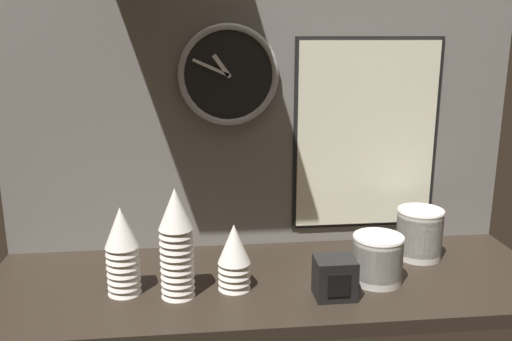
{
  "coord_description": "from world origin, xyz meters",
  "views": [
    {
      "loc": [
        -0.2,
        -1.41,
        0.68
      ],
      "look_at": [
        -0.04,
        0.04,
        0.3
      ],
      "focal_mm": 38.0,
      "sensor_mm": 36.0,
      "label": 1
    }
  ],
  "objects_px": {
    "cup_stack_center_left": "(176,243)",
    "bowl_stack_right": "(377,257)",
    "cup_stack_center": "(234,257)",
    "cup_stack_left": "(122,251)",
    "bowl_stack_far_right": "(419,232)",
    "wall_clock": "(228,75)",
    "menu_board": "(366,135)",
    "napkin_dispenser": "(335,278)"
  },
  "relations": [
    {
      "from": "bowl_stack_far_right",
      "to": "menu_board",
      "type": "height_order",
      "value": "menu_board"
    },
    {
      "from": "cup_stack_center",
      "to": "bowl_stack_far_right",
      "type": "height_order",
      "value": "cup_stack_center"
    },
    {
      "from": "menu_board",
      "to": "cup_stack_left",
      "type": "bearing_deg",
      "value": -158.07
    },
    {
      "from": "cup_stack_left",
      "to": "bowl_stack_far_right",
      "type": "height_order",
      "value": "cup_stack_left"
    },
    {
      "from": "cup_stack_center_left",
      "to": "napkin_dispenser",
      "type": "distance_m",
      "value": 0.42
    },
    {
      "from": "wall_clock",
      "to": "cup_stack_center",
      "type": "bearing_deg",
      "value": -91.61
    },
    {
      "from": "bowl_stack_right",
      "to": "bowl_stack_far_right",
      "type": "bearing_deg",
      "value": 39.52
    },
    {
      "from": "bowl_stack_far_right",
      "to": "napkin_dispenser",
      "type": "height_order",
      "value": "bowl_stack_far_right"
    },
    {
      "from": "cup_stack_center_left",
      "to": "cup_stack_center",
      "type": "distance_m",
      "value": 0.16
    },
    {
      "from": "bowl_stack_right",
      "to": "wall_clock",
      "type": "bearing_deg",
      "value": 142.78
    },
    {
      "from": "cup_stack_center",
      "to": "bowl_stack_far_right",
      "type": "bearing_deg",
      "value": 14.55
    },
    {
      "from": "napkin_dispenser",
      "to": "wall_clock",
      "type": "bearing_deg",
      "value": 123.86
    },
    {
      "from": "bowl_stack_right",
      "to": "cup_stack_center",
      "type": "bearing_deg",
      "value": 179.97
    },
    {
      "from": "cup_stack_center",
      "to": "menu_board",
      "type": "relative_size",
      "value": 0.3
    },
    {
      "from": "cup_stack_left",
      "to": "bowl_stack_right",
      "type": "bearing_deg",
      "value": -0.54
    },
    {
      "from": "cup_stack_left",
      "to": "bowl_stack_far_right",
      "type": "xyz_separation_m",
      "value": [
        0.88,
        0.15,
        -0.04
      ]
    },
    {
      "from": "cup_stack_center_left",
      "to": "bowl_stack_right",
      "type": "relative_size",
      "value": 2.11
    },
    {
      "from": "bowl_stack_far_right",
      "to": "wall_clock",
      "type": "relative_size",
      "value": 0.51
    },
    {
      "from": "cup_stack_center",
      "to": "napkin_dispenser",
      "type": "relative_size",
      "value": 1.71
    },
    {
      "from": "cup_stack_center_left",
      "to": "cup_stack_center",
      "type": "bearing_deg",
      "value": 9.76
    },
    {
      "from": "cup_stack_center_left",
      "to": "cup_stack_left",
      "type": "bearing_deg",
      "value": 167.29
    },
    {
      "from": "wall_clock",
      "to": "bowl_stack_far_right",
      "type": "bearing_deg",
      "value": -14.2
    },
    {
      "from": "cup_stack_left",
      "to": "wall_clock",
      "type": "relative_size",
      "value": 0.79
    },
    {
      "from": "cup_stack_left",
      "to": "menu_board",
      "type": "distance_m",
      "value": 0.84
    },
    {
      "from": "cup_stack_center",
      "to": "cup_stack_center_left",
      "type": "bearing_deg",
      "value": -170.24
    },
    {
      "from": "cup_stack_center_left",
      "to": "napkin_dispenser",
      "type": "bearing_deg",
      "value": -7.04
    },
    {
      "from": "bowl_stack_far_right",
      "to": "cup_stack_left",
      "type": "bearing_deg",
      "value": -170.61
    },
    {
      "from": "cup_stack_center_left",
      "to": "cup_stack_left",
      "type": "distance_m",
      "value": 0.15
    },
    {
      "from": "cup_stack_center_left",
      "to": "bowl_stack_right",
      "type": "xyz_separation_m",
      "value": [
        0.55,
        0.03,
        -0.08
      ]
    },
    {
      "from": "cup_stack_center",
      "to": "bowl_stack_right",
      "type": "bearing_deg",
      "value": -0.03
    },
    {
      "from": "cup_stack_center",
      "to": "bowl_stack_far_right",
      "type": "xyz_separation_m",
      "value": [
        0.58,
        0.15,
        -0.01
      ]
    },
    {
      "from": "wall_clock",
      "to": "menu_board",
      "type": "bearing_deg",
      "value": 1.15
    },
    {
      "from": "cup_stack_center_left",
      "to": "bowl_stack_far_right",
      "type": "xyz_separation_m",
      "value": [
        0.73,
        0.18,
        -0.07
      ]
    },
    {
      "from": "cup_stack_left",
      "to": "cup_stack_center",
      "type": "height_order",
      "value": "cup_stack_left"
    },
    {
      "from": "cup_stack_left",
      "to": "wall_clock",
      "type": "xyz_separation_m",
      "value": [
        0.3,
        0.29,
        0.43
      ]
    },
    {
      "from": "cup_stack_center",
      "to": "bowl_stack_far_right",
      "type": "relative_size",
      "value": 1.18
    },
    {
      "from": "cup_stack_left",
      "to": "bowl_stack_far_right",
      "type": "distance_m",
      "value": 0.89
    },
    {
      "from": "bowl_stack_right",
      "to": "wall_clock",
      "type": "distance_m",
      "value": 0.69
    },
    {
      "from": "wall_clock",
      "to": "napkin_dispenser",
      "type": "bearing_deg",
      "value": -56.14
    },
    {
      "from": "menu_board",
      "to": "cup_stack_center_left",
      "type": "bearing_deg",
      "value": -151.08
    },
    {
      "from": "bowl_stack_right",
      "to": "cup_stack_left",
      "type": "bearing_deg",
      "value": 179.46
    },
    {
      "from": "cup_stack_left",
      "to": "bowl_stack_far_right",
      "type": "relative_size",
      "value": 1.54
    }
  ]
}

